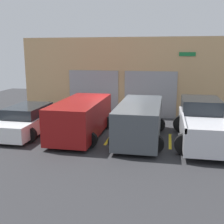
{
  "coord_description": "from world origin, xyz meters",
  "views": [
    {
      "loc": [
        2.5,
        -13.59,
        3.85
      ],
      "look_at": [
        0.0,
        -0.98,
        1.1
      ],
      "focal_mm": 45.0,
      "sensor_mm": 36.0,
      "label": 1
    }
  ],
  "objects_px": {
    "sedan_side": "(81,117)",
    "van_right": "(140,120)",
    "sedan_white": "(28,120)",
    "pickup_truck": "(203,123)"
  },
  "relations": [
    {
      "from": "sedan_side",
      "to": "van_right",
      "type": "xyz_separation_m",
      "value": [
        2.72,
        0.0,
        -0.01
      ]
    },
    {
      "from": "van_right",
      "to": "sedan_white",
      "type": "bearing_deg",
      "value": 179.77
    },
    {
      "from": "sedan_white",
      "to": "van_right",
      "type": "bearing_deg",
      "value": -0.23
    },
    {
      "from": "sedan_white",
      "to": "van_right",
      "type": "relative_size",
      "value": 0.91
    },
    {
      "from": "pickup_truck",
      "to": "sedan_side",
      "type": "height_order",
      "value": "pickup_truck"
    },
    {
      "from": "pickup_truck",
      "to": "sedan_white",
      "type": "bearing_deg",
      "value": -178.12
    },
    {
      "from": "van_right",
      "to": "pickup_truck",
      "type": "bearing_deg",
      "value": 6.07
    },
    {
      "from": "sedan_white",
      "to": "van_right",
      "type": "height_order",
      "value": "van_right"
    },
    {
      "from": "sedan_white",
      "to": "sedan_side",
      "type": "relative_size",
      "value": 0.93
    },
    {
      "from": "pickup_truck",
      "to": "van_right",
      "type": "bearing_deg",
      "value": -173.93
    }
  ]
}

